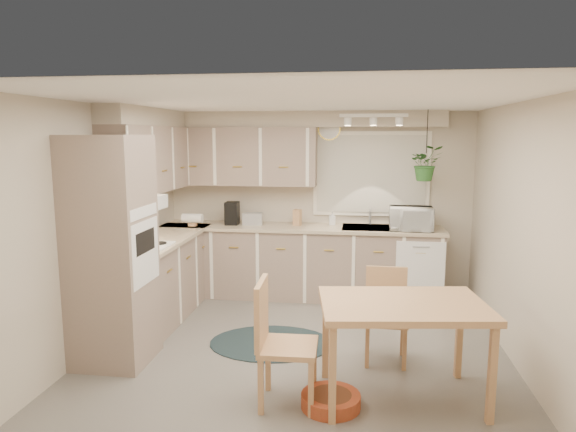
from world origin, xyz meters
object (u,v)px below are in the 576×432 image
object	(u,v)px
pet_bed	(331,401)
microwave	(411,216)
chair_left	(288,343)
chair_back	(386,317)
braided_rug	(271,343)
dining_table	(401,351)

from	to	relation	value
pet_bed	microwave	distance (m)	2.97
chair_left	chair_back	world-z (taller)	chair_left
braided_rug	pet_bed	bearing A→B (deg)	-60.07
braided_rug	microwave	distance (m)	2.38
chair_back	microwave	xyz separation A→B (m)	(0.37, 1.75, 0.68)
dining_table	pet_bed	distance (m)	0.68
braided_rug	microwave	world-z (taller)	microwave
dining_table	braided_rug	bearing A→B (deg)	142.23
chair_back	pet_bed	world-z (taller)	chair_back
pet_bed	microwave	bearing A→B (deg)	72.74
chair_back	pet_bed	distance (m)	1.08
dining_table	braided_rug	xyz separation A→B (m)	(-1.21, 0.94, -0.40)
dining_table	chair_back	bearing A→B (deg)	97.46
microwave	pet_bed	bearing A→B (deg)	-106.15
braided_rug	pet_bed	xyz separation A→B (m)	(0.67, -1.16, 0.05)
chair_left	chair_back	bearing A→B (deg)	136.25
pet_bed	microwave	xyz separation A→B (m)	(0.82, 2.65, 1.06)
chair_back	braided_rug	distance (m)	1.23
chair_left	microwave	world-z (taller)	microwave
dining_table	microwave	world-z (taller)	microwave
braided_rug	chair_left	bearing A→B (deg)	-73.69
braided_rug	microwave	bearing A→B (deg)	44.94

